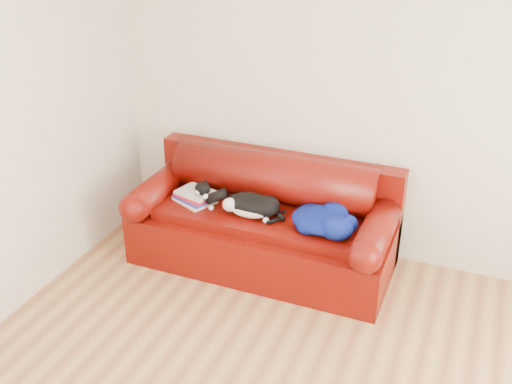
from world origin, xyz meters
TOP-DOWN VIEW (x-y plane):
  - room_shell at (0.12, 0.02)m, footprint 4.52×4.02m
  - sofa_base at (-0.78, 1.49)m, footprint 2.10×0.90m
  - sofa_back at (-0.78, 1.74)m, footprint 2.10×1.01m
  - book_stack at (-1.35, 1.42)m, footprint 0.38×0.35m
  - cat at (-0.84, 1.37)m, footprint 0.63×0.34m
  - blanket at (-0.26, 1.41)m, footprint 0.56×0.53m

SIDE VIEW (x-z plane):
  - sofa_base at x=-0.78m, z-range -0.01..0.49m
  - sofa_back at x=-0.78m, z-range 0.10..0.98m
  - book_stack at x=-1.35m, z-range 0.50..0.60m
  - blanket at x=-0.26m, z-range 0.49..0.66m
  - cat at x=-0.84m, z-range 0.47..0.70m
  - room_shell at x=0.12m, z-range 0.36..2.97m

